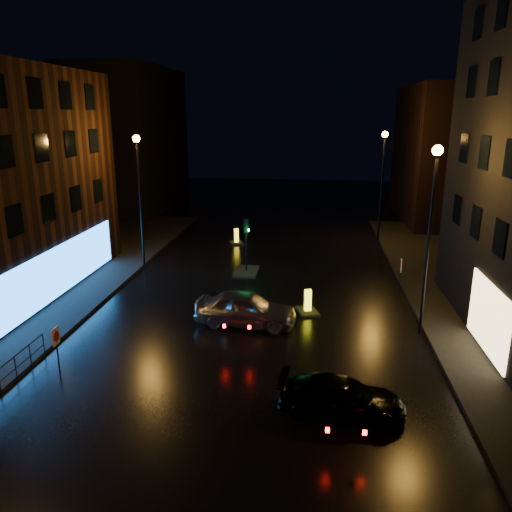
# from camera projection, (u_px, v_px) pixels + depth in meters

# --- Properties ---
(ground) EXTENTS (120.00, 120.00, 0.00)m
(ground) POSITION_uv_depth(u_px,v_px,m) (228.00, 393.00, 17.77)
(ground) COLOR black
(ground) RESTS_ON ground
(building_far_left) EXTENTS (8.00, 16.00, 14.00)m
(building_far_left) POSITION_uv_depth(u_px,v_px,m) (130.00, 140.00, 51.00)
(building_far_left) COLOR black
(building_far_left) RESTS_ON ground
(building_far_right) EXTENTS (8.00, 14.00, 12.00)m
(building_far_right) POSITION_uv_depth(u_px,v_px,m) (450.00, 155.00, 45.05)
(building_far_right) COLOR black
(building_far_right) RESTS_ON ground
(street_lamp_lfar) EXTENTS (0.44, 0.44, 8.37)m
(street_lamp_lfar) POSITION_uv_depth(u_px,v_px,m) (139.00, 182.00, 30.45)
(street_lamp_lfar) COLOR black
(street_lamp_lfar) RESTS_ON ground
(street_lamp_rnear) EXTENTS (0.44, 0.44, 8.37)m
(street_lamp_rnear) POSITION_uv_depth(u_px,v_px,m) (431.00, 213.00, 21.12)
(street_lamp_rnear) COLOR black
(street_lamp_rnear) RESTS_ON ground
(street_lamp_rfar) EXTENTS (0.44, 0.44, 8.37)m
(street_lamp_rfar) POSITION_uv_depth(u_px,v_px,m) (382.00, 171.00, 36.40)
(street_lamp_rfar) COLOR black
(street_lamp_rfar) RESTS_ON ground
(traffic_signal) EXTENTS (1.40, 2.40, 3.45)m
(traffic_signal) POSITION_uv_depth(u_px,v_px,m) (246.00, 265.00, 31.13)
(traffic_signal) COLOR black
(traffic_signal) RESTS_ON ground
(silver_hatchback) EXTENTS (4.89, 2.37, 1.61)m
(silver_hatchback) POSITION_uv_depth(u_px,v_px,m) (246.00, 309.00, 23.34)
(silver_hatchback) COLOR #A9ABB1
(silver_hatchback) RESTS_ON ground
(dark_sedan) EXTENTS (4.32, 2.11, 1.21)m
(dark_sedan) POSITION_uv_depth(u_px,v_px,m) (342.00, 397.00, 16.44)
(dark_sedan) COLOR black
(dark_sedan) RESTS_ON ground
(bollard_near) EXTENTS (1.30, 1.59, 1.20)m
(bollard_near) POSITION_uv_depth(u_px,v_px,m) (308.00, 307.00, 24.92)
(bollard_near) COLOR black
(bollard_near) RESTS_ON ground
(bollard_far) EXTENTS (1.29, 1.55, 1.16)m
(bollard_far) POSITION_uv_depth(u_px,v_px,m) (236.00, 240.00, 38.13)
(bollard_far) COLOR black
(bollard_far) RESTS_ON ground
(road_sign_left) EXTENTS (0.07, 0.49, 2.03)m
(road_sign_left) POSITION_uv_depth(u_px,v_px,m) (56.00, 341.00, 18.43)
(road_sign_left) COLOR black
(road_sign_left) RESTS_ON ground
(road_sign_right) EXTENTS (0.11, 0.49, 2.03)m
(road_sign_right) POSITION_uv_depth(u_px,v_px,m) (401.00, 268.00, 26.98)
(road_sign_right) COLOR black
(road_sign_right) RESTS_ON ground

